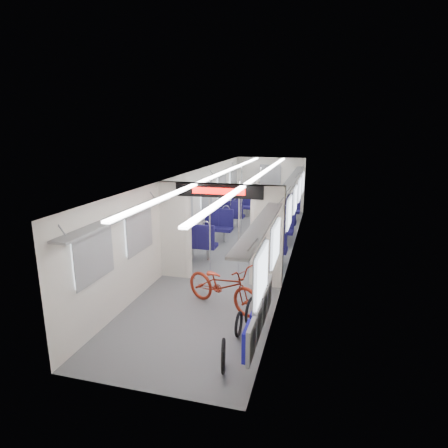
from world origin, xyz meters
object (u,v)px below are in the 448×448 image
object	(u,v)px
flip_bench	(259,314)
stanchion_far_left	(241,200)
bike_hoop_b	(239,325)
seat_bay_near_right	(274,234)
bike_hoop_a	(223,357)
bike_hoop_c	(251,312)
bicycle	(223,285)
seat_bay_near_left	(209,231)
stanchion_near_left	(210,227)
stanchion_near_right	(239,230)
stanchion_far_right	(260,204)
seat_bay_far_right	(285,212)
seat_bay_far_left	(237,207)

from	to	relation	value
flip_bench	stanchion_far_left	size ratio (longest dim) A/B	0.93
bike_hoop_b	seat_bay_near_right	xyz separation A→B (m)	(-0.03, 4.61, 0.38)
bike_hoop_b	stanchion_far_left	xyz separation A→B (m)	(-1.37, 6.35, 0.95)
bike_hoop_a	bike_hoop_c	bearing A→B (deg)	85.01
bicycle	seat_bay_near_right	bearing A→B (deg)	16.91
seat_bay_near_left	seat_bay_near_right	xyz separation A→B (m)	(1.87, 0.17, 0.02)
seat_bay_near_left	stanchion_near_left	distance (m)	1.81
bicycle	bike_hoop_c	bearing A→B (deg)	-102.23
stanchion_near_right	stanchion_far_right	distance (m)	3.27
seat_bay_near_left	stanchion_far_right	xyz separation A→B (m)	(1.22, 1.53, 0.59)
bicycle	seat_bay_near_left	size ratio (longest dim) A/B	0.82
stanchion_far_right	seat_bay_near_right	bearing A→B (deg)	-64.50
stanchion_near_left	seat_bay_near_left	bearing A→B (deg)	107.94
flip_bench	stanchion_far_right	xyz separation A→B (m)	(-1.07, 6.19, 0.57)
bicycle	bike_hoop_a	bearing A→B (deg)	-139.82
flip_bench	bike_hoop_c	bearing A→B (deg)	110.98
stanchion_near_left	stanchion_near_right	distance (m)	0.76
stanchion_far_left	stanchion_far_right	distance (m)	0.79
seat_bay_far_right	stanchion_far_left	xyz separation A→B (m)	(-1.33, -1.26, 0.58)
bike_hoop_b	seat_bay_near_right	world-z (taller)	seat_bay_near_right
bicycle	stanchion_near_right	distance (m)	1.87
seat_bay_far_right	bike_hoop_c	bearing A→B (deg)	-88.73
bike_hoop_a	bike_hoop_c	xyz separation A→B (m)	(0.13, 1.46, 0.01)
bike_hoop_b	stanchion_near_left	bearing A→B (deg)	116.09
bike_hoop_a	seat_bay_far_right	bearing A→B (deg)	90.21
seat_bay_far_right	stanchion_far_right	world-z (taller)	stanchion_far_right
seat_bay_near_right	stanchion_far_right	world-z (taller)	stanchion_far_right
flip_bench	stanchion_far_left	distance (m)	6.83
seat_bay_near_left	stanchion_near_right	bearing A→B (deg)	-53.65
bike_hoop_a	bike_hoop_c	world-z (taller)	bike_hoop_c
seat_bay_near_left	flip_bench	bearing A→B (deg)	-63.87
bike_hoop_b	seat_bay_far_left	size ratio (longest dim) A/B	0.21
flip_bench	bike_hoop_c	size ratio (longest dim) A/B	3.97
bike_hoop_c	stanchion_near_right	world-z (taller)	stanchion_near_right
bike_hoop_a	bicycle	bearing A→B (deg)	105.34
seat_bay_far_left	stanchion_far_right	size ratio (longest dim) A/B	0.91
seat_bay_far_right	stanchion_near_right	bearing A→B (deg)	-96.84
bike_hoop_b	stanchion_near_left	size ratio (longest dim) A/B	0.19
bike_hoop_c	stanchion_near_left	distance (m)	2.94
bicycle	seat_bay_far_right	distance (m)	6.67
bike_hoop_a	seat_bay_near_right	bearing A→B (deg)	90.32
bicycle	stanchion_far_right	world-z (taller)	stanchion_far_right
bike_hoop_b	seat_bay_far_right	size ratio (longest dim) A/B	0.20
seat_bay_far_left	stanchion_near_left	size ratio (longest dim) A/B	0.91
bicycle	seat_bay_near_right	distance (m)	3.69
bike_hoop_b	seat_bay_near_left	bearing A→B (deg)	113.21
bike_hoop_b	seat_bay_near_left	xyz separation A→B (m)	(-1.90, 4.44, 0.36)
seat_bay_near_right	bike_hoop_b	bearing A→B (deg)	-89.60
bike_hoop_a	stanchion_far_left	size ratio (longest dim) A/B	0.22
bike_hoop_b	stanchion_far_left	bearing A→B (deg)	102.15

